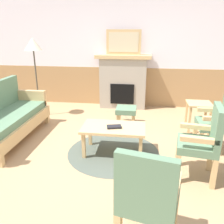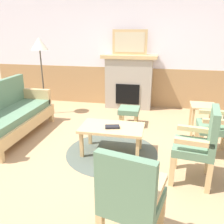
{
  "view_description": "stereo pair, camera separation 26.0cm",
  "coord_description": "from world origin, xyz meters",
  "px_view_note": "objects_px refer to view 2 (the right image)",
  "views": [
    {
      "loc": [
        0.49,
        -3.31,
        1.83
      ],
      "look_at": [
        0.0,
        0.35,
        0.55
      ],
      "focal_mm": 38.11,
      "sensor_mm": 36.0,
      "label": 1
    },
    {
      "loc": [
        0.75,
        -3.27,
        1.83
      ],
      "look_at": [
        0.0,
        0.35,
        0.55
      ],
      "focal_mm": 38.11,
      "sensor_mm": 36.0,
      "label": 2
    }
  ],
  "objects_px": {
    "framed_picture": "(130,42)",
    "floor_lamp_by_couch": "(40,49)",
    "armchair_near_fireplace": "(221,122)",
    "armchair_front_left": "(130,197)",
    "coffee_table": "(112,130)",
    "armchair_by_window_left": "(200,142)",
    "couch": "(10,116)",
    "footstool": "(129,111)",
    "side_table": "(203,111)",
    "fireplace": "(129,81)",
    "book_on_table": "(112,127)"
  },
  "relations": [
    {
      "from": "framed_picture",
      "to": "floor_lamp_by_couch",
      "type": "bearing_deg",
      "value": -154.12
    },
    {
      "from": "armchair_near_fireplace",
      "to": "framed_picture",
      "type": "bearing_deg",
      "value": 128.49
    },
    {
      "from": "armchair_front_left",
      "to": "armchair_near_fireplace",
      "type": "bearing_deg",
      "value": 60.33
    },
    {
      "from": "coffee_table",
      "to": "armchair_by_window_left",
      "type": "xyz_separation_m",
      "value": [
        1.2,
        -0.5,
        0.15
      ]
    },
    {
      "from": "couch",
      "to": "footstool",
      "type": "relative_size",
      "value": 4.5
    },
    {
      "from": "framed_picture",
      "to": "armchair_near_fireplace",
      "type": "distance_m",
      "value": 2.86
    },
    {
      "from": "couch",
      "to": "side_table",
      "type": "height_order",
      "value": "couch"
    },
    {
      "from": "fireplace",
      "to": "couch",
      "type": "bearing_deg",
      "value": -130.35
    },
    {
      "from": "fireplace",
      "to": "side_table",
      "type": "xyz_separation_m",
      "value": [
        1.54,
        -1.28,
        -0.22
      ]
    },
    {
      "from": "armchair_by_window_left",
      "to": "framed_picture",
      "type": "bearing_deg",
      "value": 114.01
    },
    {
      "from": "armchair_front_left",
      "to": "footstool",
      "type": "bearing_deg",
      "value": 97.86
    },
    {
      "from": "footstool",
      "to": "floor_lamp_by_couch",
      "type": "height_order",
      "value": "floor_lamp_by_couch"
    },
    {
      "from": "coffee_table",
      "to": "armchair_by_window_left",
      "type": "bearing_deg",
      "value": -22.64
    },
    {
      "from": "fireplace",
      "to": "armchair_near_fireplace",
      "type": "relative_size",
      "value": 1.33
    },
    {
      "from": "couch",
      "to": "armchair_by_window_left",
      "type": "distance_m",
      "value": 3.16
    },
    {
      "from": "coffee_table",
      "to": "fireplace",
      "type": "bearing_deg",
      "value": 91.74
    },
    {
      "from": "fireplace",
      "to": "footstool",
      "type": "xyz_separation_m",
      "value": [
        0.17,
        -1.15,
        -0.37
      ]
    },
    {
      "from": "fireplace",
      "to": "framed_picture",
      "type": "relative_size",
      "value": 1.62
    },
    {
      "from": "armchair_near_fireplace",
      "to": "side_table",
      "type": "relative_size",
      "value": 1.78
    },
    {
      "from": "footstool",
      "to": "armchair_front_left",
      "type": "height_order",
      "value": "armchair_front_left"
    },
    {
      "from": "fireplace",
      "to": "armchair_near_fireplace",
      "type": "bearing_deg",
      "value": -51.5
    },
    {
      "from": "framed_picture",
      "to": "side_table",
      "type": "relative_size",
      "value": 1.45
    },
    {
      "from": "fireplace",
      "to": "armchair_front_left",
      "type": "bearing_deg",
      "value": -81.93
    },
    {
      "from": "coffee_table",
      "to": "armchair_by_window_left",
      "type": "height_order",
      "value": "armchair_by_window_left"
    },
    {
      "from": "footstool",
      "to": "side_table",
      "type": "relative_size",
      "value": 0.73
    },
    {
      "from": "armchair_by_window_left",
      "to": "armchair_front_left",
      "type": "height_order",
      "value": "same"
    },
    {
      "from": "fireplace",
      "to": "armchair_by_window_left",
      "type": "xyz_separation_m",
      "value": [
        1.27,
        -2.85,
        -0.11
      ]
    },
    {
      "from": "coffee_table",
      "to": "footstool",
      "type": "height_order",
      "value": "coffee_table"
    },
    {
      "from": "armchair_by_window_left",
      "to": "floor_lamp_by_couch",
      "type": "relative_size",
      "value": 0.58
    },
    {
      "from": "armchair_front_left",
      "to": "floor_lamp_by_couch",
      "type": "xyz_separation_m",
      "value": [
        -2.36,
        3.14,
        0.91
      ]
    },
    {
      "from": "fireplace",
      "to": "armchair_front_left",
      "type": "distance_m",
      "value": 4.05
    },
    {
      "from": "armchair_by_window_left",
      "to": "couch",
      "type": "bearing_deg",
      "value": 166.72
    },
    {
      "from": "armchair_near_fireplace",
      "to": "side_table",
      "type": "distance_m",
      "value": 0.83
    },
    {
      "from": "armchair_front_left",
      "to": "floor_lamp_by_couch",
      "type": "distance_m",
      "value": 4.03
    },
    {
      "from": "fireplace",
      "to": "couch",
      "type": "xyz_separation_m",
      "value": [
        -1.81,
        -2.12,
        -0.26
      ]
    },
    {
      "from": "fireplace",
      "to": "couch",
      "type": "height_order",
      "value": "fireplace"
    },
    {
      "from": "couch",
      "to": "armchair_by_window_left",
      "type": "height_order",
      "value": "same"
    },
    {
      "from": "coffee_table",
      "to": "floor_lamp_by_couch",
      "type": "distance_m",
      "value": 2.61
    },
    {
      "from": "footstool",
      "to": "armchair_front_left",
      "type": "bearing_deg",
      "value": -82.14
    },
    {
      "from": "side_table",
      "to": "floor_lamp_by_couch",
      "type": "bearing_deg",
      "value": 173.02
    },
    {
      "from": "couch",
      "to": "side_table",
      "type": "bearing_deg",
      "value": 14.23
    },
    {
      "from": "side_table",
      "to": "armchair_near_fireplace",
      "type": "bearing_deg",
      "value": -81.48
    },
    {
      "from": "framed_picture",
      "to": "book_on_table",
      "type": "relative_size",
      "value": 3.73
    },
    {
      "from": "framed_picture",
      "to": "coffee_table",
      "type": "bearing_deg",
      "value": -88.26
    },
    {
      "from": "fireplace",
      "to": "framed_picture",
      "type": "distance_m",
      "value": 0.91
    },
    {
      "from": "framed_picture",
      "to": "armchair_front_left",
      "type": "distance_m",
      "value": 4.18
    },
    {
      "from": "armchair_front_left",
      "to": "floor_lamp_by_couch",
      "type": "relative_size",
      "value": 0.58
    },
    {
      "from": "fireplace",
      "to": "armchair_by_window_left",
      "type": "bearing_deg",
      "value": -65.99
    },
    {
      "from": "armchair_near_fireplace",
      "to": "armchair_by_window_left",
      "type": "height_order",
      "value": "same"
    },
    {
      "from": "couch",
      "to": "book_on_table",
      "type": "relative_size",
      "value": 8.39
    }
  ]
}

